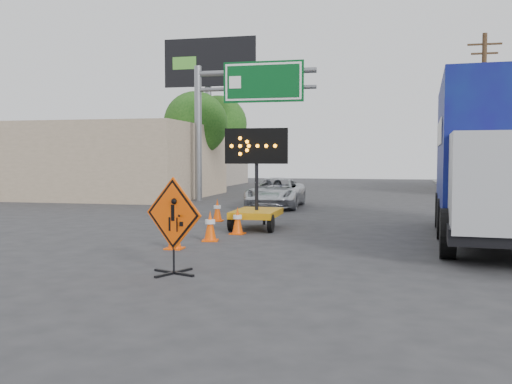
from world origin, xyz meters
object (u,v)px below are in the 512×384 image
(construction_sign, at_px, (173,223))
(pickup_truck, at_px, (276,193))
(box_truck, at_px, (495,168))
(arrow_board, at_px, (257,207))

(construction_sign, xyz_separation_m, pickup_truck, (-0.81, 14.49, -0.31))
(construction_sign, bearing_deg, pickup_truck, 115.97)
(construction_sign, distance_m, box_truck, 8.89)
(box_truck, bearing_deg, pickup_truck, 134.39)
(construction_sign, height_order, pickup_truck, construction_sign)
(pickup_truck, bearing_deg, construction_sign, -88.12)
(pickup_truck, xyz_separation_m, box_truck, (7.47, -8.68, 1.27))
(construction_sign, bearing_deg, arrow_board, 112.61)
(arrow_board, height_order, box_truck, box_truck)
(pickup_truck, bearing_deg, arrow_board, -85.01)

